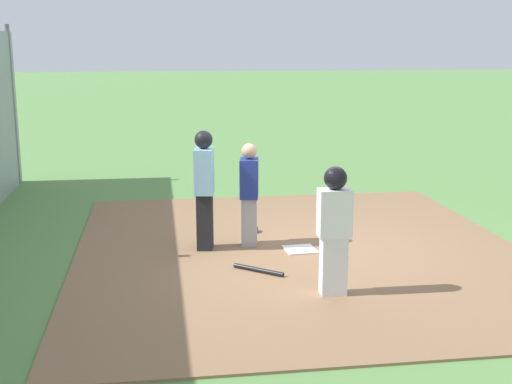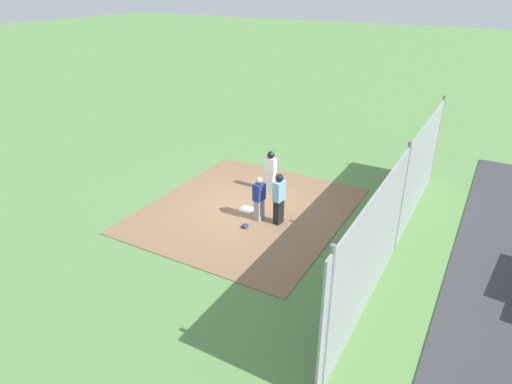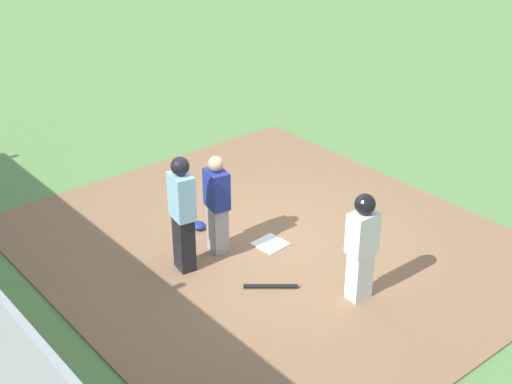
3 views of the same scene
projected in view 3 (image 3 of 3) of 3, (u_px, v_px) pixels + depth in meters
The scene contains 8 objects.
ground_plane at pixel (270, 246), 10.64m from camera, with size 140.00×140.00×0.00m, color #5B8947.
dirt_infield at pixel (270, 245), 10.64m from camera, with size 7.20×6.40×0.03m, color #896647.
home_plate at pixel (270, 244), 10.62m from camera, with size 0.44×0.44×0.02m, color white.
catcher at pixel (217, 203), 10.15m from camera, with size 0.42×0.32×1.52m.
umpire at pixel (182, 212), 9.65m from camera, with size 0.42×0.32×1.72m.
runner at pixel (362, 241), 9.04m from camera, with size 0.27×0.39×1.54m.
baseball_bat at pixel (271, 286), 9.60m from camera, with size 0.06×0.06×0.74m, color black.
catcher_mask at pixel (199, 226), 11.02m from camera, with size 0.24×0.20×0.12m, color navy.
Camera 3 is at (6.87, -5.98, 5.56)m, focal length 49.56 mm.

